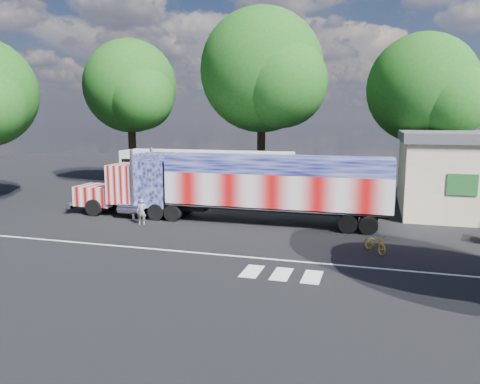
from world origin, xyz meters
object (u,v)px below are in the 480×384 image
(tree_nw_a, at_px, (131,87))
(tree_ne_a, at_px, (424,89))
(woman, at_px, (142,212))
(tree_n_mid, at_px, (264,71))
(bicycle, at_px, (375,243))
(semi_truck, at_px, (236,185))
(coach_bus, at_px, (206,175))

(tree_nw_a, bearing_deg, tree_ne_a, 1.48)
(woman, xyz_separation_m, tree_n_mid, (3.42, 15.34, 9.19))
(bicycle, height_order, tree_ne_a, tree_ne_a)
(woman, height_order, tree_ne_a, tree_ne_a)
(woman, bearing_deg, tree_n_mid, 56.49)
(semi_truck, relative_size, bicycle, 12.56)
(semi_truck, xyz_separation_m, tree_n_mid, (-1.53, 13.03, 7.76))
(woman, height_order, tree_n_mid, tree_n_mid)
(coach_bus, distance_m, bicycle, 15.90)
(semi_truck, bearing_deg, coach_bus, 124.68)
(coach_bus, distance_m, tree_n_mid, 11.05)
(woman, bearing_deg, semi_truck, 4.11)
(semi_truck, distance_m, bicycle, 9.28)
(coach_bus, distance_m, woman, 8.32)
(tree_nw_a, bearing_deg, woman, -59.66)
(coach_bus, relative_size, tree_nw_a, 0.97)
(bicycle, relative_size, tree_nw_a, 0.12)
(tree_nw_a, relative_size, tree_ne_a, 1.04)
(tree_nw_a, distance_m, tree_n_mid, 12.20)
(tree_nw_a, bearing_deg, bicycle, -38.07)
(bicycle, bearing_deg, tree_nw_a, 106.34)
(woman, relative_size, tree_n_mid, 0.10)
(woman, xyz_separation_m, bicycle, (12.94, -2.07, -0.33))
(coach_bus, xyz_separation_m, tree_n_mid, (2.53, 7.15, 8.03))
(tree_n_mid, bearing_deg, tree_nw_a, -177.89)
(coach_bus, relative_size, bicycle, 8.03)
(semi_truck, bearing_deg, tree_n_mid, 96.71)
(semi_truck, relative_size, tree_nw_a, 1.51)
(bicycle, distance_m, tree_n_mid, 22.01)
(tree_n_mid, bearing_deg, tree_ne_a, 0.87)
(tree_ne_a, bearing_deg, tree_n_mid, -179.13)
(coach_bus, bearing_deg, semi_truck, -55.32)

